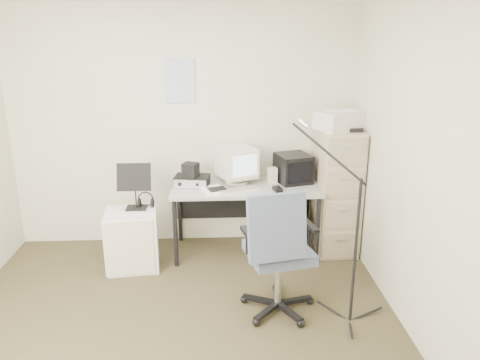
{
  "coord_description": "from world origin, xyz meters",
  "views": [
    {
      "loc": [
        0.35,
        -3.06,
        2.23
      ],
      "look_at": [
        0.55,
        0.95,
        0.95
      ],
      "focal_mm": 35.0,
      "sensor_mm": 36.0,
      "label": 1
    }
  ],
  "objects_px": {
    "office_chair": "(279,250)",
    "side_cart": "(133,240)",
    "filing_cabinet": "(336,191)",
    "desk": "(245,219)"
  },
  "relations": [
    {
      "from": "desk",
      "to": "side_cart",
      "type": "relative_size",
      "value": 2.51
    },
    {
      "from": "filing_cabinet",
      "to": "side_cart",
      "type": "relative_size",
      "value": 2.18
    },
    {
      "from": "filing_cabinet",
      "to": "desk",
      "type": "relative_size",
      "value": 0.87
    },
    {
      "from": "filing_cabinet",
      "to": "desk",
      "type": "xyz_separation_m",
      "value": [
        -0.95,
        -0.03,
        -0.29
      ]
    },
    {
      "from": "filing_cabinet",
      "to": "side_cart",
      "type": "xyz_separation_m",
      "value": [
        -2.07,
        -0.34,
        -0.35
      ]
    },
    {
      "from": "desk",
      "to": "office_chair",
      "type": "xyz_separation_m",
      "value": [
        0.2,
        -1.12,
        0.18
      ]
    },
    {
      "from": "desk",
      "to": "office_chair",
      "type": "relative_size",
      "value": 1.36
    },
    {
      "from": "filing_cabinet",
      "to": "desk",
      "type": "height_order",
      "value": "filing_cabinet"
    },
    {
      "from": "office_chair",
      "to": "side_cart",
      "type": "distance_m",
      "value": 1.57
    },
    {
      "from": "side_cart",
      "to": "filing_cabinet",
      "type": "bearing_deg",
      "value": 2.72
    }
  ]
}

